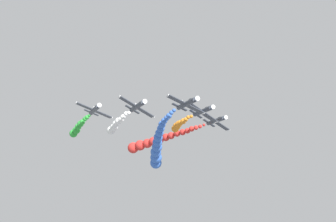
% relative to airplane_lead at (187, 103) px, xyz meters
% --- Properties ---
extents(airplane_lead, '(9.04, 10.35, 3.80)m').
position_rel_airplane_lead_xyz_m(airplane_lead, '(0.00, 0.00, 0.00)').
color(airplane_lead, '#333842').
extents(smoke_trail_lead, '(7.67, 30.10, 12.54)m').
position_rel_airplane_lead_xyz_m(smoke_trail_lead, '(-3.48, -28.63, -6.83)').
color(smoke_trail_lead, blue).
extents(airplane_left_inner, '(8.48, 10.35, 5.05)m').
position_rel_airplane_lead_xyz_m(airplane_left_inner, '(-8.11, -8.43, 0.50)').
color(airplane_left_inner, '#333842').
extents(smoke_trail_left_inner, '(2.81, 15.12, 2.95)m').
position_rel_airplane_lead_xyz_m(smoke_trail_left_inner, '(-8.74, -25.61, -0.31)').
color(smoke_trail_left_inner, orange).
extents(airplane_right_inner, '(8.68, 10.35, 4.66)m').
position_rel_airplane_lead_xyz_m(airplane_right_inner, '(9.05, -7.63, 0.23)').
color(airplane_right_inner, '#333842').
extents(smoke_trail_right_inner, '(2.49, 17.84, 4.05)m').
position_rel_airplane_lead_xyz_m(smoke_trail_right_inner, '(9.33, -26.76, -1.20)').
color(smoke_trail_right_inner, white).
extents(airplane_left_outer, '(8.59, 10.35, 4.85)m').
position_rel_airplane_lead_xyz_m(airplane_left_outer, '(-15.53, -15.61, -0.24)').
color(airplane_left_outer, '#333842').
extents(smoke_trail_left_outer, '(15.36, 28.74, 6.71)m').
position_rel_airplane_lead_xyz_m(smoke_trail_left_outer, '(-6.83, -43.16, -3.16)').
color(smoke_trail_left_outer, red).
extents(airplane_right_outer, '(9.14, 10.35, 3.54)m').
position_rel_airplane_lead_xyz_m(airplane_right_outer, '(17.29, -16.04, 0.43)').
color(airplane_right_outer, '#333842').
extents(smoke_trail_right_outer, '(3.16, 17.48, 4.28)m').
position_rel_airplane_lead_xyz_m(smoke_trail_right_outer, '(18.26, -35.31, -1.32)').
color(smoke_trail_right_outer, green).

